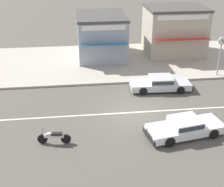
{
  "coord_description": "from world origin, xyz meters",
  "views": [
    {
      "loc": [
        -3.59,
        -17.8,
        10.35
      ],
      "look_at": [
        -1.33,
        1.4,
        0.8
      ],
      "focal_mm": 50.0,
      "sensor_mm": 36.0,
      "label": 1
    }
  ],
  "objects": [
    {
      "name": "sedan_silver_0",
      "position": [
        2.61,
        3.27,
        0.54
      ],
      "size": [
        4.72,
        2.0,
        1.06
      ],
      "color": "#B7BABF",
      "rests_on": "ground"
    },
    {
      "name": "kerb_strip",
      "position": [
        0.0,
        9.65,
        0.07
      ],
      "size": [
        68.0,
        10.0,
        0.15
      ],
      "primitive_type": "cube",
      "color": "#ADA393",
      "rests_on": "ground"
    },
    {
      "name": "motorcycle_0",
      "position": [
        -5.14,
        -2.92,
        0.42
      ],
      "size": [
        1.88,
        0.56,
        0.8
      ],
      "color": "black",
      "rests_on": "ground"
    },
    {
      "name": "sedan_white_2",
      "position": [
        2.45,
        -2.95,
        0.53
      ],
      "size": [
        4.82,
        2.44,
        1.06
      ],
      "color": "white",
      "rests_on": "ground"
    },
    {
      "name": "street_clock",
      "position": [
        8.0,
        5.21,
        2.57
      ],
      "size": [
        0.62,
        0.22,
        3.26
      ],
      "color": "#9E9EA3",
      "rests_on": "kerb_strip"
    },
    {
      "name": "shopfront_corner_warung",
      "position": [
        6.0,
        11.43,
        2.42
      ],
      "size": [
        5.64,
        5.34,
        4.53
      ],
      "color": "#B2A893",
      "rests_on": "kerb_strip"
    },
    {
      "name": "lane_centre_stripe",
      "position": [
        0.0,
        0.0,
        0.0
      ],
      "size": [
        50.4,
        0.14,
        0.01
      ],
      "primitive_type": "cube",
      "color": "silver",
      "rests_on": "ground"
    },
    {
      "name": "ground_plane",
      "position": [
        0.0,
        0.0,
        0.0
      ],
      "size": [
        160.0,
        160.0,
        0.0
      ],
      "primitive_type": "plane",
      "color": "#544F47"
    },
    {
      "name": "shopfront_mid_block",
      "position": [
        -1.2,
        11.21,
        2.16
      ],
      "size": [
        4.53,
        6.37,
        4.0
      ],
      "color": "#999EA8",
      "rests_on": "kerb_strip"
    }
  ]
}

